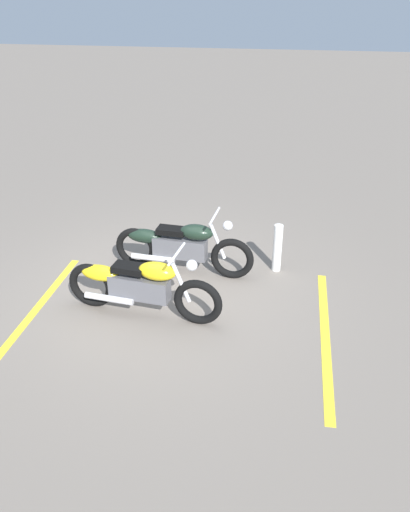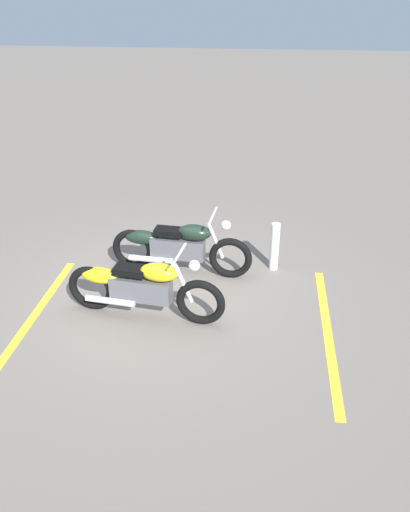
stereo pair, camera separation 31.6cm
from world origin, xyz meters
The scene contains 6 objects.
ground_plane centered at (0.00, 0.00, 0.00)m, with size 60.00×60.00×0.00m, color slate.
motorcycle_bright_foreground centered at (-0.08, -0.63, 0.46)m, with size 2.23×0.62×1.04m.
motorcycle_dark_foreground centered at (0.22, 0.63, 0.46)m, with size 2.23×0.62×1.04m.
bollard_post centered at (1.72, 0.93, 0.39)m, with size 0.14×0.14×0.78m, color white.
parking_stripe_near centered at (-1.56, -0.90, 0.00)m, with size 3.20×0.12×0.01m, color yellow.
parking_stripe_mid centered at (2.44, -0.74, 0.00)m, with size 3.20×0.12×0.01m, color yellow.
Camera 2 is at (1.51, -6.58, 4.16)m, focal length 37.15 mm.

